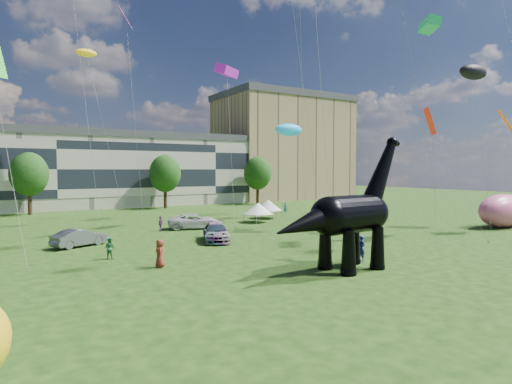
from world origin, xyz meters
TOP-DOWN VIEW (x-y plane):
  - ground at (0.00, 0.00)m, footprint 220.00×220.00m
  - terrace_row at (-8.00, 62.00)m, footprint 78.00×11.00m
  - apartment_block at (40.00, 65.00)m, footprint 28.00×18.00m
  - tree_mid_left at (-12.00, 53.00)m, footprint 5.20×5.20m
  - tree_mid_right at (8.00, 53.00)m, footprint 5.20×5.20m
  - tree_far_right at (26.00, 53.00)m, footprint 5.20×5.20m
  - dinosaur_sculpture at (3.27, 4.66)m, footprint 11.09×3.26m
  - car_grey at (-10.04, 22.48)m, footprint 4.78×3.30m
  - car_white at (2.53, 27.62)m, footprint 6.36×4.26m
  - car_dark at (0.97, 19.03)m, footprint 4.13×5.95m
  - gazebo_near at (11.41, 28.86)m, footprint 3.86×3.86m
  - gazebo_far at (14.75, 31.82)m, footprint 4.70×4.70m
  - inflatable_pink at (32.50, 10.91)m, footprint 7.59×3.97m
  - visitors at (-1.31, 12.32)m, footprint 48.27×43.39m
  - kites at (14.64, 24.44)m, footprint 61.13×38.97m

SIDE VIEW (x-z plane):
  - ground at x=0.00m, z-range 0.00..0.00m
  - car_grey at x=-10.04m, z-range 0.00..1.49m
  - car_dark at x=0.97m, z-range 0.00..1.60m
  - car_white at x=2.53m, z-range 0.00..1.62m
  - visitors at x=-1.31m, z-range -0.09..1.78m
  - gazebo_near at x=11.41m, z-range 0.49..2.89m
  - gazebo_far at x=14.75m, z-range 0.50..2.98m
  - inflatable_pink at x=32.50m, z-range 0.00..3.74m
  - dinosaur_sculpture at x=3.27m, z-range -1.11..7.94m
  - terrace_row at x=-8.00m, z-range 0.00..12.00m
  - tree_mid_left at x=-12.00m, z-range 1.57..11.01m
  - tree_mid_right at x=8.00m, z-range 1.57..11.01m
  - tree_far_right at x=26.00m, z-range 1.57..11.01m
  - apartment_block at x=40.00m, z-range 0.00..22.00m
  - kites at x=14.64m, z-range 7.81..36.26m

